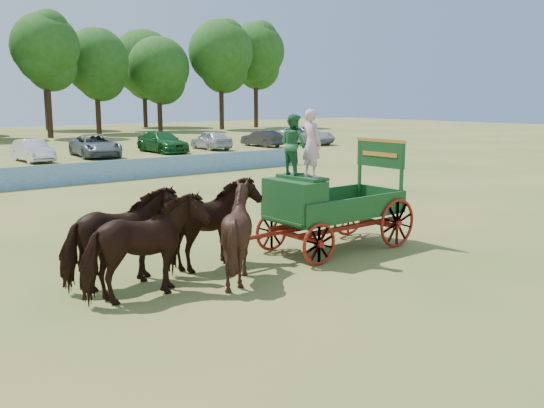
{
  "coord_description": "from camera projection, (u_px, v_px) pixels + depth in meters",
  "views": [
    {
      "loc": [
        -13.15,
        -10.75,
        4.18
      ],
      "look_at": [
        -2.92,
        1.95,
        1.3
      ],
      "focal_mm": 40.0,
      "sensor_mm": 36.0,
      "label": 1
    }
  ],
  "objects": [
    {
      "name": "horse_wheel_left",
      "position": [
        238.0,
        232.0,
        14.01
      ],
      "size": [
        2.2,
        2.0,
        2.22
      ],
      "primitive_type": "imported",
      "rotation": [
        0.0,
        0.0,
        1.68
      ],
      "color": "black",
      "rests_on": "ground"
    },
    {
      "name": "horse_lead_left",
      "position": [
        144.0,
        248.0,
        12.53
      ],
      "size": [
        2.66,
        1.27,
        2.21
      ],
      "primitive_type": "imported",
      "rotation": [
        0.0,
        0.0,
        1.6
      ],
      "color": "black",
      "rests_on": "ground"
    },
    {
      "name": "farm_dray",
      "position": [
        315.0,
        191.0,
        16.17
      ],
      "size": [
        5.99,
        2.0,
        3.89
      ],
      "color": "maroon",
      "rests_on": "ground"
    },
    {
      "name": "sponsor_banner",
      "position": [
        100.0,
        172.0,
        30.19
      ],
      "size": [
        26.0,
        0.08,
        1.05
      ],
      "primitive_type": "cube",
      "color": "#1C549C",
      "rests_on": "ground"
    },
    {
      "name": "ground",
      "position": [
        396.0,
        247.0,
        17.09
      ],
      "size": [
        160.0,
        160.0,
        0.0
      ],
      "primitive_type": "plane",
      "color": "olive",
      "rests_on": "ground"
    },
    {
      "name": "horse_wheel_right",
      "position": [
        212.0,
        224.0,
        14.86
      ],
      "size": [
        2.83,
        1.8,
        2.21
      ],
      "primitive_type": "imported",
      "rotation": [
        0.0,
        0.0,
        1.82
      ],
      "color": "black",
      "rests_on": "ground"
    },
    {
      "name": "horse_lead_right",
      "position": [
        121.0,
        238.0,
        13.38
      ],
      "size": [
        2.68,
        1.33,
        2.21
      ],
      "primitive_type": "imported",
      "rotation": [
        0.0,
        0.0,
        1.62
      ],
      "color": "black",
      "rests_on": "ground"
    },
    {
      "name": "parked_cars",
      "position": [
        50.0,
        149.0,
        40.82
      ],
      "size": [
        52.47,
        6.58,
        1.62
      ],
      "color": "silver",
      "rests_on": "ground"
    }
  ]
}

